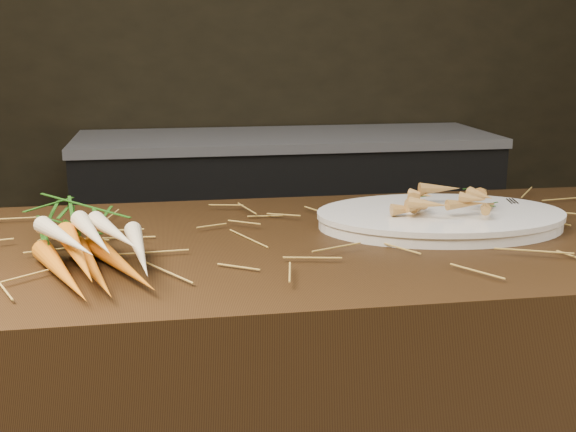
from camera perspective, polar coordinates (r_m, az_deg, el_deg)
name	(u,v)px	position (r m, az deg, el deg)	size (l,w,h in m)	color
back_counter	(286,227)	(3.26, -0.14, -0.85)	(1.82, 0.62, 0.84)	black
straw_bedding	(292,235)	(1.30, 0.30, -1.49)	(1.40, 0.60, 0.02)	olive
root_veg_bunch	(75,229)	(1.25, -16.51, -1.02)	(0.29, 0.51, 0.09)	#C45701
serving_platter	(440,220)	(1.42, 11.95, -0.33)	(0.47, 0.31, 0.03)	white
roasted_veg_heap	(441,201)	(1.41, 12.03, 1.20)	(0.23, 0.17, 0.05)	#B47537
serving_fork	(530,214)	(1.45, 18.57, 0.16)	(0.02, 0.18, 0.00)	silver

